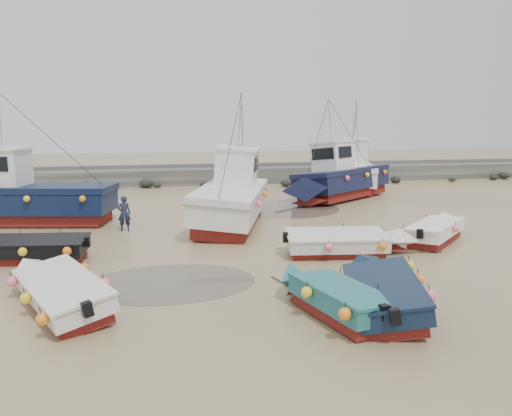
# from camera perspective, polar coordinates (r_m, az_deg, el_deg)

# --- Properties ---
(ground) EXTENTS (120.00, 120.00, 0.00)m
(ground) POSITION_cam_1_polar(r_m,az_deg,el_deg) (17.84, 3.15, -6.13)
(ground) COLOR tan
(ground) RESTS_ON ground
(seawall) EXTENTS (60.00, 4.92, 1.50)m
(seawall) POSITION_cam_1_polar(r_m,az_deg,el_deg) (39.06, -4.86, 3.71)
(seawall) COLOR slate
(seawall) RESTS_ON ground
(puddle_a) EXTENTS (5.45, 5.45, 0.01)m
(puddle_a) POSITION_cam_1_polar(r_m,az_deg,el_deg) (15.81, -9.99, -8.42)
(puddle_a) COLOR #554D43
(puddle_a) RESTS_ON ground
(puddle_b) EXTENTS (3.53, 3.53, 0.01)m
(puddle_b) POSITION_cam_1_polar(r_m,az_deg,el_deg) (22.24, 12.99, -3.08)
(puddle_b) COLOR #554D43
(puddle_b) RESTS_ON ground
(puddle_c) EXTENTS (3.90, 3.90, 0.01)m
(puddle_c) POSITION_cam_1_polar(r_m,az_deg,el_deg) (21.66, -23.67, -4.05)
(puddle_c) COLOR #554D43
(puddle_c) RESTS_ON ground
(puddle_d) EXTENTS (5.96, 5.96, 0.01)m
(puddle_d) POSITION_cam_1_polar(r_m,az_deg,el_deg) (28.24, 3.50, -0.04)
(puddle_d) COLOR #554D43
(puddle_d) RESTS_ON ground
(dinghy_0) EXTENTS (3.50, 6.24, 1.43)m
(dinghy_0) POSITION_cam_1_polar(r_m,az_deg,el_deg) (14.65, -21.39, -8.30)
(dinghy_0) COLOR maroon
(dinghy_0) RESTS_ON ground
(dinghy_1) EXTENTS (3.21, 6.28, 1.43)m
(dinghy_1) POSITION_cam_1_polar(r_m,az_deg,el_deg) (13.97, 14.48, -8.78)
(dinghy_1) COLOR maroon
(dinghy_1) RESTS_ON ground
(dinghy_2) EXTENTS (2.33, 5.19, 1.43)m
(dinghy_2) POSITION_cam_1_polar(r_m,az_deg,el_deg) (13.23, 8.72, -9.56)
(dinghy_2) COLOR maroon
(dinghy_2) RESTS_ON ground
(dinghy_3) EXTENTS (4.79, 4.46, 1.43)m
(dinghy_3) POSITION_cam_1_polar(r_m,az_deg,el_deg) (21.94, 20.11, -2.17)
(dinghy_3) COLOR maroon
(dinghy_3) RESTS_ON ground
(dinghy_4) EXTENTS (6.07, 2.27, 1.43)m
(dinghy_4) POSITION_cam_1_polar(r_m,az_deg,el_deg) (19.50, -25.17, -4.02)
(dinghy_4) COLOR maroon
(dinghy_4) RESTS_ON ground
(dinghy_5) EXTENTS (6.02, 2.57, 1.43)m
(dinghy_5) POSITION_cam_1_polar(r_m,az_deg,el_deg) (18.86, 10.22, -3.66)
(dinghy_5) COLOR maroon
(dinghy_5) RESTS_ON ground
(cabin_boat_0) EXTENTS (11.28, 4.61, 6.22)m
(cabin_boat_0) POSITION_cam_1_polar(r_m,az_deg,el_deg) (26.59, -25.87, 1.15)
(cabin_boat_0) COLOR maroon
(cabin_boat_0) RESTS_ON ground
(cabin_boat_1) EXTENTS (5.24, 10.86, 6.22)m
(cabin_boat_1) POSITION_cam_1_polar(r_m,az_deg,el_deg) (24.15, -2.77, 1.37)
(cabin_boat_1) COLOR maroon
(cabin_boat_1) RESTS_ON ground
(cabin_boat_2) EXTENTS (9.27, 7.39, 6.22)m
(cabin_boat_2) POSITION_cam_1_polar(r_m,az_deg,el_deg) (31.52, 9.46, 3.33)
(cabin_boat_2) COLOR maroon
(cabin_boat_2) RESTS_ON ground
(cabin_boat_3) EXTENTS (4.52, 8.97, 6.22)m
(cabin_boat_3) POSITION_cam_1_polar(r_m,az_deg,el_deg) (36.04, 11.04, 4.22)
(cabin_boat_3) COLOR maroon
(cabin_boat_3) RESTS_ON ground
(person) EXTENTS (0.62, 0.45, 1.60)m
(person) POSITION_cam_1_polar(r_m,az_deg,el_deg) (23.34, -14.75, -2.55)
(person) COLOR #1B2035
(person) RESTS_ON ground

